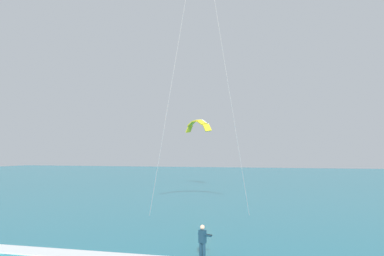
{
  "coord_description": "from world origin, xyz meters",
  "views": [
    {
      "loc": [
        3.12,
        -4.23,
        5.12
      ],
      "look_at": [
        -3.62,
        18.17,
        6.33
      ],
      "focal_mm": 42.51,
      "sensor_mm": 36.0,
      "label": 1
    }
  ],
  "objects": [
    {
      "name": "kitesurfer",
      "position": [
        -2.58,
        16.47,
        0.94
      ],
      "size": [
        0.67,
        0.67,
        1.69
      ],
      "color": "#143347",
      "rests_on": "ground"
    },
    {
      "name": "sea",
      "position": [
        0.0,
        74.17,
        0.1
      ],
      "size": [
        200.0,
        120.0,
        0.2
      ],
      "primitive_type": "cube",
      "color": "teal",
      "rests_on": "ground"
    },
    {
      "name": "kite_distant",
      "position": [
        -13.89,
        54.88,
        8.77
      ],
      "size": [
        4.35,
        3.6,
        1.78
      ],
      "color": "yellow"
    }
  ]
}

